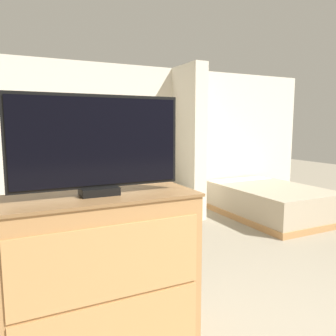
# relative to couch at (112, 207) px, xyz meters

# --- Properties ---
(wall_back) EXTENTS (7.75, 0.16, 2.60)m
(wall_back) POSITION_rel_couch_xyz_m (0.40, 0.48, 0.99)
(wall_back) COLOR silver
(wall_back) RESTS_ON ground_plane
(wall_partition_pillar) EXTENTS (0.24, 0.83, 2.60)m
(wall_partition_pillar) POSITION_rel_couch_xyz_m (1.40, 0.01, 1.00)
(wall_partition_pillar) COLOR silver
(wall_partition_pillar) RESTS_ON ground_plane
(couch) EXTENTS (1.92, 0.84, 0.83)m
(couch) POSITION_rel_couch_xyz_m (0.00, 0.00, 0.00)
(couch) COLOR tan
(couch) RESTS_ON ground_plane
(coffee_table) EXTENTS (0.78, 0.43, 0.45)m
(coffee_table) POSITION_rel_couch_xyz_m (-0.09, -0.91, 0.09)
(coffee_table) COLOR #B27F4C
(coffee_table) RESTS_ON ground_plane
(side_table) EXTENTS (0.37, 0.37, 0.57)m
(side_table) POSITION_rel_couch_xyz_m (-1.14, -0.08, 0.15)
(side_table) COLOR #B27F4C
(side_table) RESTS_ON ground_plane
(table_lamp) EXTENTS (0.28, 0.28, 0.39)m
(table_lamp) POSITION_rel_couch_xyz_m (-1.14, -0.08, 0.51)
(table_lamp) COLOR tan
(table_lamp) RESTS_ON side_table
(tv_dresser) EXTENTS (1.27, 0.53, 1.15)m
(tv_dresser) POSITION_rel_couch_xyz_m (-0.90, -2.92, 0.27)
(tv_dresser) COLOR #B27F4C
(tv_dresser) RESTS_ON ground_plane
(tv) EXTENTS (1.08, 0.16, 0.64)m
(tv) POSITION_rel_couch_xyz_m (-0.90, -2.91, 1.17)
(tv) COLOR black
(tv) RESTS_ON tv_dresser
(bed) EXTENTS (1.43, 2.09, 0.53)m
(bed) POSITION_rel_couch_xyz_m (2.65, -0.66, -0.03)
(bed) COLOR #B27F4C
(bed) RESTS_ON ground_plane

